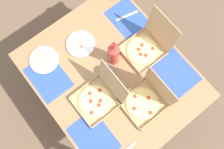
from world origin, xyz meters
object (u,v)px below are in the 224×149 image
object	(u,v)px
pizza_box_corner_right	(147,47)
plate_middle	(80,44)
soda_bottle	(114,54)
plate_far_right	(44,60)
pizza_box_edge_far	(99,97)
pizza_box_corner_left	(146,100)
cup_red	(109,73)

from	to	relation	value
pizza_box_corner_right	plate_middle	bearing A→B (deg)	-132.43
plate_middle	soda_bottle	size ratio (longest dim) A/B	0.74
plate_far_right	plate_middle	xyz separation A→B (m)	(0.07, 0.31, -0.00)
pizza_box_edge_far	pizza_box_corner_left	distance (m)	0.36
pizza_box_corner_right	plate_middle	distance (m)	0.55
pizza_box_edge_far	cup_red	bearing A→B (deg)	120.94
pizza_box_corner_left	pizza_box_corner_right	distance (m)	0.44
pizza_box_corner_left	cup_red	bearing A→B (deg)	-165.56
pizza_box_corner_right	plate_far_right	bearing A→B (deg)	-121.74
pizza_box_corner_right	plate_middle	size ratio (longest dim) A/B	1.42
soda_bottle	pizza_box_edge_far	bearing A→B (deg)	-57.46
cup_red	soda_bottle	bearing A→B (deg)	125.11
plate_far_right	plate_middle	distance (m)	0.32
pizza_box_corner_right	plate_far_right	distance (m)	0.84
pizza_box_edge_far	plate_middle	bearing A→B (deg)	161.50
pizza_box_corner_right	pizza_box_edge_far	bearing A→B (deg)	-80.89
soda_bottle	cup_red	bearing A→B (deg)	-54.89
plate_middle	cup_red	size ratio (longest dim) A/B	2.35
pizza_box_corner_left	pizza_box_corner_right	xyz separation A→B (m)	(-0.33, 0.29, -0.00)
pizza_box_edge_far	cup_red	xyz separation A→B (m)	(-0.11, 0.18, 0.00)
soda_bottle	pizza_box_corner_right	bearing A→B (deg)	70.78
plate_middle	soda_bottle	bearing A→B (deg)	25.97
soda_bottle	cup_red	world-z (taller)	soda_bottle
plate_far_right	pizza_box_corner_left	bearing A→B (deg)	29.09
pizza_box_edge_far	plate_middle	size ratio (longest dim) A/B	1.44
pizza_box_edge_far	plate_far_right	world-z (taller)	pizza_box_edge_far
pizza_box_corner_right	plate_far_right	size ratio (longest dim) A/B	1.42
plate_middle	soda_bottle	world-z (taller)	soda_bottle
plate_far_right	cup_red	world-z (taller)	cup_red
pizza_box_corner_left	plate_far_right	size ratio (longest dim) A/B	1.39
pizza_box_corner_left	soda_bottle	size ratio (longest dim) A/B	1.03
pizza_box_corner_left	plate_middle	xyz separation A→B (m)	(-0.70, -0.12, -0.04)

